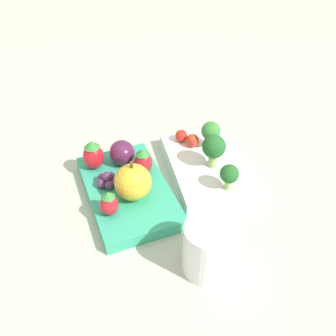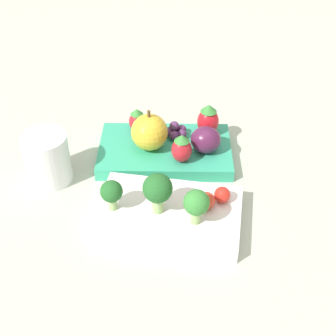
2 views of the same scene
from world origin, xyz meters
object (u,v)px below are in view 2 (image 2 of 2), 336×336
(broccoli_floret_0, at_px, (159,189))
(broccoli_floret_2, at_px, (113,192))
(strawberry_1, at_px, (183,149))
(strawberry_0, at_px, (209,120))
(cherry_tomato_1, at_px, (208,201))
(strawberry_2, at_px, (138,121))
(cherry_tomato_0, at_px, (224,195))
(bento_box_fruit, at_px, (166,151))
(apple, at_px, (151,132))
(grape_cluster, at_px, (177,131))
(bento_box_savoury, at_px, (170,214))
(plum, at_px, (207,140))
(drinking_cup, at_px, (49,158))
(broccoli_floret_1, at_px, (198,204))

(broccoli_floret_0, bearing_deg, broccoli_floret_2, -3.27)
(strawberry_1, bearing_deg, strawberry_0, -120.46)
(cherry_tomato_1, height_order, strawberry_2, strawberry_2)
(broccoli_floret_0, height_order, cherry_tomato_0, broccoli_floret_0)
(bento_box_fruit, distance_m, apple, 0.04)
(apple, distance_m, strawberry_0, 0.10)
(cherry_tomato_0, relative_size, grape_cluster, 0.61)
(bento_box_savoury, bearing_deg, strawberry_2, -73.64)
(cherry_tomato_1, bearing_deg, cherry_tomato_0, -149.90)
(plum, relative_size, drinking_cup, 0.60)
(apple, bearing_deg, broccoli_floret_1, 112.17)
(apple, relative_size, strawberry_1, 1.42)
(bento_box_fruit, height_order, drinking_cup, drinking_cup)
(broccoli_floret_2, bearing_deg, grape_cluster, -116.07)
(broccoli_floret_0, height_order, drinking_cup, broccoli_floret_0)
(bento_box_savoury, relative_size, strawberry_0, 3.90)
(strawberry_1, height_order, drinking_cup, drinking_cup)
(strawberry_1, bearing_deg, cherry_tomato_0, 120.63)
(bento_box_savoury, height_order, apple, apple)
(apple, bearing_deg, cherry_tomato_0, 129.86)
(bento_box_fruit, relative_size, broccoli_floret_0, 3.48)
(bento_box_savoury, height_order, strawberry_2, strawberry_2)
(apple, bearing_deg, bento_box_savoury, 102.82)
(cherry_tomato_1, bearing_deg, bento_box_savoury, 2.73)
(cherry_tomato_1, relative_size, grape_cluster, 0.65)
(broccoli_floret_1, bearing_deg, plum, -97.15)
(bento_box_savoury, distance_m, strawberry_0, 0.19)
(plum, bearing_deg, strawberry_0, -96.92)
(cherry_tomato_1, bearing_deg, broccoli_floret_1, 60.87)
(bento_box_savoury, distance_m, strawberry_1, 0.11)
(bento_box_fruit, relative_size, grape_cluster, 5.71)
(strawberry_2, bearing_deg, apple, 116.74)
(strawberry_1, distance_m, strawberry_2, 0.10)
(strawberry_1, bearing_deg, bento_box_fruit, -54.48)
(strawberry_2, relative_size, plum, 0.90)
(broccoli_floret_0, xyz_separation_m, cherry_tomato_0, (-0.08, -0.02, -0.03))
(broccoli_floret_2, bearing_deg, bento_box_savoury, -178.81)
(broccoli_floret_2, relative_size, grape_cluster, 1.24)
(bento_box_fruit, xyz_separation_m, apple, (0.02, 0.00, 0.04))
(bento_box_fruit, distance_m, drinking_cup, 0.18)
(strawberry_2, height_order, drinking_cup, drinking_cup)
(bento_box_fruit, distance_m, broccoli_floret_1, 0.17)
(bento_box_savoury, height_order, grape_cluster, grape_cluster)
(broccoli_floret_0, bearing_deg, strawberry_0, -112.04)
(drinking_cup, bearing_deg, bento_box_fruit, -161.36)
(strawberry_2, bearing_deg, broccoli_floret_2, 83.64)
(strawberry_1, relative_size, grape_cluster, 1.30)
(broccoli_floret_2, bearing_deg, broccoli_floret_1, 168.07)
(broccoli_floret_1, xyz_separation_m, broccoli_floret_2, (0.11, -0.02, -0.00))
(bento_box_fruit, relative_size, strawberry_1, 4.39)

